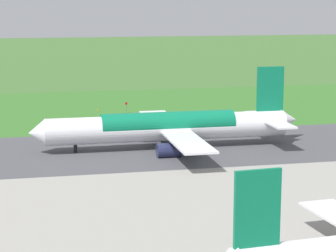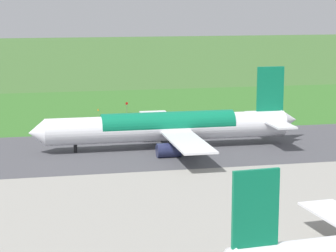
# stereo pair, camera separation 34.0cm
# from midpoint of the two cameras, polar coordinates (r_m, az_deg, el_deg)

# --- Properties ---
(ground_plane) EXTENTS (800.00, 800.00, 0.00)m
(ground_plane) POSITION_cam_midpoint_polar(r_m,az_deg,el_deg) (132.38, -2.10, -2.00)
(ground_plane) COLOR #3D662D
(runway_asphalt) EXTENTS (600.00, 34.72, 0.06)m
(runway_asphalt) POSITION_cam_midpoint_polar(r_m,az_deg,el_deg) (132.37, -2.10, -1.98)
(runway_asphalt) COLOR #47474C
(runway_asphalt) RESTS_ON ground
(grass_verge_foreground) EXTENTS (600.00, 80.00, 0.04)m
(grass_verge_foreground) POSITION_cam_midpoint_polar(r_m,az_deg,el_deg) (178.28, -4.80, 1.28)
(grass_verge_foreground) COLOR #346B27
(grass_verge_foreground) RESTS_ON ground
(airliner_main) EXTENTS (53.96, 44.01, 15.88)m
(airliner_main) POSITION_cam_midpoint_polar(r_m,az_deg,el_deg) (132.48, 0.09, -0.06)
(airliner_main) COLOR white
(airliner_main) RESTS_ON ground
(no_stopping_sign) EXTENTS (0.60, 0.10, 2.91)m
(no_stopping_sign) POSITION_cam_midpoint_polar(r_m,az_deg,el_deg) (173.97, -3.60, 1.63)
(no_stopping_sign) COLOR slate
(no_stopping_sign) RESTS_ON ground
(traffic_cone_orange) EXTENTS (0.40, 0.40, 0.55)m
(traffic_cone_orange) POSITION_cam_midpoint_polar(r_m,az_deg,el_deg) (179.30, -6.04, 1.39)
(traffic_cone_orange) COLOR orange
(traffic_cone_orange) RESTS_ON ground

